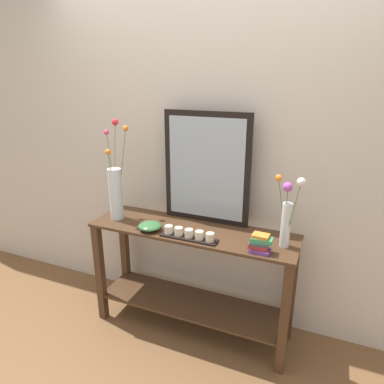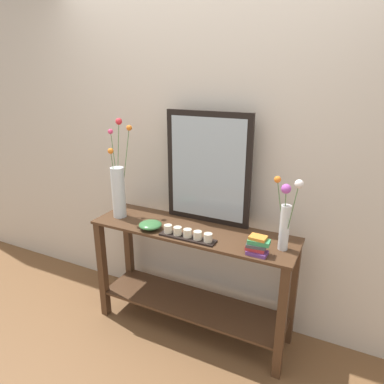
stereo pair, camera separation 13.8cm
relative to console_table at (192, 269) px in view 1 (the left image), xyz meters
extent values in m
cube|color=brown|center=(0.00, 0.00, -0.51)|extent=(7.00, 6.00, 0.02)
cube|color=beige|center=(0.00, 0.33, 0.85)|extent=(6.40, 0.08, 2.70)
cube|color=#472D1C|center=(0.00, 0.00, 0.31)|extent=(1.47, 0.42, 0.02)
cube|color=#472D1C|center=(0.00, 0.00, -0.30)|extent=(1.41, 0.38, 0.02)
cube|color=#472D1C|center=(-0.70, -0.17, -0.10)|extent=(0.06, 0.06, 0.81)
cube|color=#472D1C|center=(0.70, -0.17, -0.10)|extent=(0.06, 0.06, 0.81)
cube|color=#472D1C|center=(-0.70, 0.17, -0.10)|extent=(0.06, 0.06, 0.81)
cube|color=#472D1C|center=(0.70, 0.17, -0.10)|extent=(0.06, 0.06, 0.81)
cube|color=black|center=(0.04, 0.18, 0.72)|extent=(0.63, 0.03, 0.80)
cube|color=#9EADB7|center=(0.04, 0.17, 0.72)|extent=(0.55, 0.00, 0.72)
cylinder|color=silver|center=(-0.60, -0.04, 0.52)|extent=(0.10, 0.10, 0.39)
cylinder|color=#4C753D|center=(-0.62, 0.01, 0.69)|extent=(0.02, 0.12, 0.69)
sphere|color=red|center=(-0.63, 0.07, 1.03)|extent=(0.05, 0.05, 0.05)
cylinder|color=#4C753D|center=(-0.59, 0.04, 0.66)|extent=(0.04, 0.14, 0.64)
sphere|color=orange|center=(-0.57, 0.11, 0.98)|extent=(0.04, 0.04, 0.04)
cylinder|color=#4C753D|center=(-0.60, -0.06, 0.59)|extent=(0.03, 0.08, 0.50)
sphere|color=orange|center=(-0.59, -0.09, 0.84)|extent=(0.04, 0.04, 0.04)
cylinder|color=#4C753D|center=(-0.65, 0.01, 0.65)|extent=(0.13, 0.10, 0.61)
sphere|color=#EA4275|center=(-0.71, 0.06, 0.95)|extent=(0.04, 0.04, 0.04)
cylinder|color=silver|center=(0.63, -0.01, 0.47)|extent=(0.06, 0.06, 0.29)
cylinder|color=#4C753D|center=(0.60, 0.00, 0.55)|extent=(0.08, 0.01, 0.42)
sphere|color=orange|center=(0.57, 0.00, 0.77)|extent=(0.04, 0.04, 0.04)
cylinder|color=#4C753D|center=(0.67, -0.04, 0.56)|extent=(0.07, 0.10, 0.44)
sphere|color=silver|center=(0.70, -0.09, 0.78)|extent=(0.05, 0.05, 0.05)
cylinder|color=#4C753D|center=(0.63, -0.02, 0.53)|extent=(0.02, 0.04, 0.38)
sphere|color=#B24CB7|center=(0.63, -0.03, 0.73)|extent=(0.06, 0.06, 0.06)
cube|color=black|center=(0.04, -0.14, 0.33)|extent=(0.39, 0.09, 0.01)
cylinder|color=beige|center=(-0.11, -0.14, 0.36)|extent=(0.06, 0.06, 0.05)
cylinder|color=beige|center=(-0.04, -0.14, 0.36)|extent=(0.06, 0.06, 0.05)
cylinder|color=beige|center=(0.04, -0.14, 0.36)|extent=(0.06, 0.06, 0.05)
cylinder|color=beige|center=(0.11, -0.14, 0.36)|extent=(0.06, 0.06, 0.05)
cylinder|color=beige|center=(0.19, -0.14, 0.36)|extent=(0.06, 0.06, 0.05)
cylinder|color=#38703D|center=(-0.26, -0.12, 0.33)|extent=(0.06, 0.06, 0.01)
ellipsoid|color=#38703D|center=(-0.26, -0.12, 0.36)|extent=(0.16, 0.16, 0.05)
cube|color=#663884|center=(0.51, -0.15, 0.34)|extent=(0.12, 0.08, 0.02)
cube|color=#C63338|center=(0.50, -0.14, 0.36)|extent=(0.12, 0.07, 0.03)
cube|color=#424247|center=(0.50, -0.14, 0.38)|extent=(0.13, 0.09, 0.02)
cube|color=#388E56|center=(0.52, -0.14, 0.41)|extent=(0.13, 0.08, 0.03)
cube|color=orange|center=(0.51, -0.13, 0.43)|extent=(0.10, 0.08, 0.02)
camera|label=1|loc=(0.86, -2.04, 1.36)|focal=32.36mm
camera|label=2|loc=(0.98, -1.98, 1.36)|focal=32.36mm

